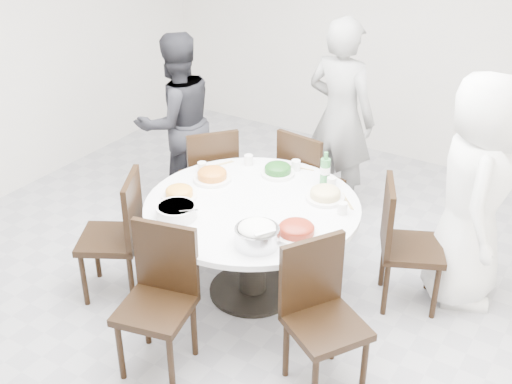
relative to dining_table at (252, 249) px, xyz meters
The scene contains 22 objects.
floor 0.46m from the dining_table, 35.49° to the right, with size 6.00×6.00×0.01m, color #A3A2A7.
wall_back 3.04m from the dining_table, 85.74° to the left, with size 6.00×0.01×2.80m, color silver.
dining_table is the anchor object (origin of this frame).
chair_ne 1.13m from the dining_table, 26.64° to the left, with size 0.42×0.42×0.95m, color black.
chair_n 0.99m from the dining_table, 92.61° to the left, with size 0.42×0.42×0.95m, color black.
chair_nw 1.02m from the dining_table, 143.77° to the left, with size 0.42×0.42×0.95m, color black.
chair_sw 1.02m from the dining_table, 148.63° to the right, with size 0.42×0.42×0.95m, color black.
chair_s 0.98m from the dining_table, 95.01° to the right, with size 0.42×0.42×0.95m, color black.
chair_se 1.04m from the dining_table, 32.65° to the right, with size 0.42×0.42×0.95m, color black.
diner_right 1.59m from the dining_table, 31.67° to the left, with size 0.83×0.54×1.70m, color white.
diner_middle 1.57m from the dining_table, 91.79° to the left, with size 0.64×0.42×1.74m, color black.
diner_left 1.60m from the dining_table, 147.94° to the left, with size 0.77×0.60×1.58m, color black.
dish_greens 0.63m from the dining_table, 98.97° to the left, with size 0.25×0.25×0.07m, color white.
dish_pale 0.66m from the dining_table, 38.96° to the left, with size 0.27×0.27×0.07m, color white.
dish_orange 0.62m from the dining_table, 162.17° to the left, with size 0.28×0.28×0.08m, color white.
dish_redbrown 0.65m from the dining_table, 23.51° to the right, with size 0.29×0.29×0.07m, color white.
dish_tofu 0.66m from the dining_table, 156.70° to the right, with size 0.25×0.25×0.06m, color white.
rice_bowl 0.68m from the dining_table, 54.19° to the right, with size 0.28×0.28×0.12m, color silver.
soup_bowl 0.68m from the dining_table, 128.53° to the right, with size 0.27×0.27×0.08m, color white.
beverage_bottle 0.79m from the dining_table, 62.29° to the left, with size 0.07×0.07×0.25m, color #327E3D.
tea_cups 0.75m from the dining_table, 91.85° to the left, with size 0.07×0.07×0.08m, color white.
chopsticks 0.75m from the dining_table, 93.44° to the left, with size 0.24×0.04×0.01m, color tan, non-canonical shape.
Camera 1 is at (1.86, -3.10, 2.93)m, focal length 45.00 mm.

